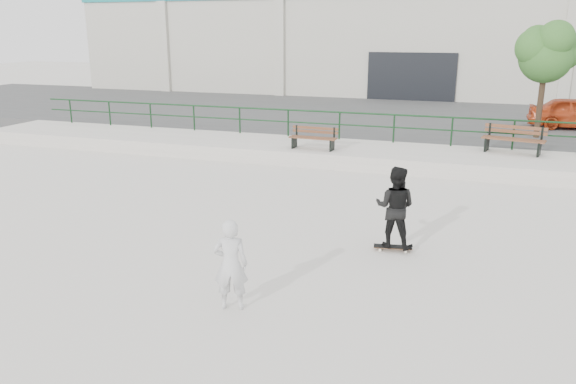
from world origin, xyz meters
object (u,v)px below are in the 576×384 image
(bench_left, at_px, (314,138))
(tree, at_px, (548,50))
(skateboard, at_px, (393,247))
(standing_skater, at_px, (395,207))
(seated_skater, at_px, (231,265))
(bench_right, at_px, (514,140))

(bench_left, bearing_deg, tree, 35.01)
(skateboard, xyz_separation_m, standing_skater, (-0.00, 0.00, 0.87))
(seated_skater, bearing_deg, standing_skater, -140.24)
(bench_left, xyz_separation_m, standing_skater, (3.79, -7.14, 0.07))
(tree, xyz_separation_m, standing_skater, (-3.62, -11.92, -2.75))
(seated_skater, bearing_deg, tree, -128.56)
(standing_skater, bearing_deg, bench_right, -102.42)
(standing_skater, relative_size, seated_skater, 1.10)
(tree, bearing_deg, bench_left, -147.20)
(bench_left, height_order, skateboard, bench_left)
(bench_left, distance_m, bench_right, 6.57)
(bench_right, xyz_separation_m, tree, (1.01, 3.32, 2.74))
(bench_left, xyz_separation_m, seated_skater, (1.67, -10.50, -0.10))
(standing_skater, distance_m, seated_skater, 3.98)
(skateboard, distance_m, standing_skater, 0.87)
(bench_right, bearing_deg, skateboard, -94.88)
(bench_right, xyz_separation_m, standing_skater, (-2.61, -8.60, -0.00))
(bench_left, height_order, tree, tree)
(skateboard, height_order, standing_skater, standing_skater)
(tree, height_order, standing_skater, tree)
(standing_skater, bearing_deg, tree, -102.45)
(bench_left, height_order, bench_right, bench_right)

